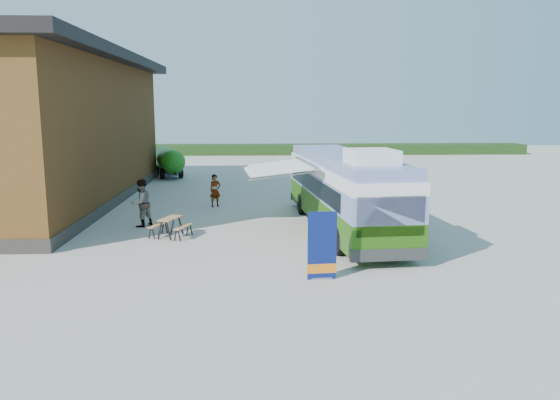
{
  "coord_description": "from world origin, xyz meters",
  "views": [
    {
      "loc": [
        0.33,
        -17.86,
        4.81
      ],
      "look_at": [
        1.23,
        2.02,
        1.4
      ],
      "focal_mm": 35.0,
      "sensor_mm": 36.0,
      "label": 1
    }
  ],
  "objects_px": {
    "bus": "(344,188)",
    "person_b": "(141,203)",
    "slurry_tanker": "(168,160)",
    "picnic_table": "(170,223)",
    "person_a": "(215,190)",
    "banner": "(322,252)"
  },
  "relations": [
    {
      "from": "bus",
      "to": "person_b",
      "type": "bearing_deg",
      "value": 168.08
    },
    {
      "from": "bus",
      "to": "slurry_tanker",
      "type": "xyz_separation_m",
      "value": [
        -9.48,
        17.03,
        -0.49
      ]
    },
    {
      "from": "bus",
      "to": "picnic_table",
      "type": "relative_size",
      "value": 7.08
    },
    {
      "from": "bus",
      "to": "picnic_table",
      "type": "distance_m",
      "value": 6.79
    },
    {
      "from": "person_a",
      "to": "slurry_tanker",
      "type": "distance_m",
      "value": 12.42
    },
    {
      "from": "person_b",
      "to": "picnic_table",
      "type": "bearing_deg",
      "value": 78.21
    },
    {
      "from": "bus",
      "to": "picnic_table",
      "type": "height_order",
      "value": "bus"
    },
    {
      "from": "person_b",
      "to": "person_a",
      "type": "bearing_deg",
      "value": -170.46
    },
    {
      "from": "banner",
      "to": "person_b",
      "type": "height_order",
      "value": "banner"
    },
    {
      "from": "picnic_table",
      "to": "person_b",
      "type": "bearing_deg",
      "value": 147.18
    },
    {
      "from": "person_a",
      "to": "person_b",
      "type": "xyz_separation_m",
      "value": [
        -2.67,
        -4.37,
        0.17
      ]
    },
    {
      "from": "banner",
      "to": "person_b",
      "type": "xyz_separation_m",
      "value": [
        -6.48,
        7.18,
        0.17
      ]
    },
    {
      "from": "banner",
      "to": "person_b",
      "type": "distance_m",
      "value": 9.67
    },
    {
      "from": "banner",
      "to": "person_a",
      "type": "distance_m",
      "value": 12.17
    },
    {
      "from": "picnic_table",
      "to": "person_a",
      "type": "distance_m",
      "value": 6.4
    },
    {
      "from": "banner",
      "to": "slurry_tanker",
      "type": "distance_m",
      "value": 24.59
    },
    {
      "from": "bus",
      "to": "banner",
      "type": "distance_m",
      "value": 6.52
    },
    {
      "from": "banner",
      "to": "slurry_tanker",
      "type": "height_order",
      "value": "slurry_tanker"
    },
    {
      "from": "picnic_table",
      "to": "person_a",
      "type": "height_order",
      "value": "person_a"
    },
    {
      "from": "bus",
      "to": "person_b",
      "type": "relative_size",
      "value": 5.91
    },
    {
      "from": "person_b",
      "to": "slurry_tanker",
      "type": "height_order",
      "value": "slurry_tanker"
    },
    {
      "from": "banner",
      "to": "person_a",
      "type": "xyz_separation_m",
      "value": [
        -3.81,
        11.55,
        -0.0
      ]
    }
  ]
}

